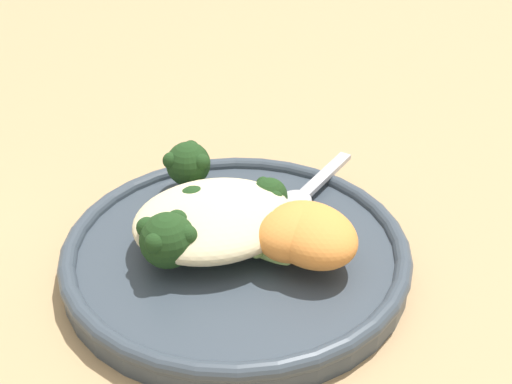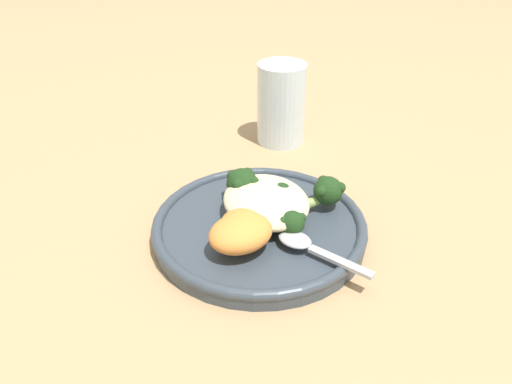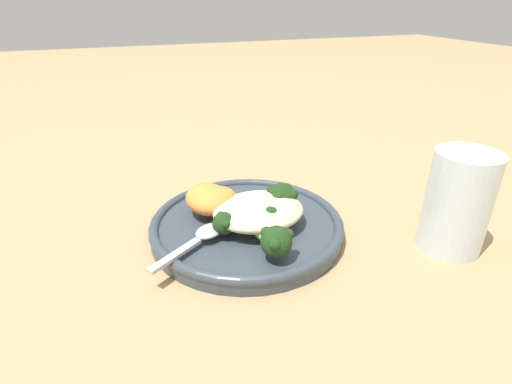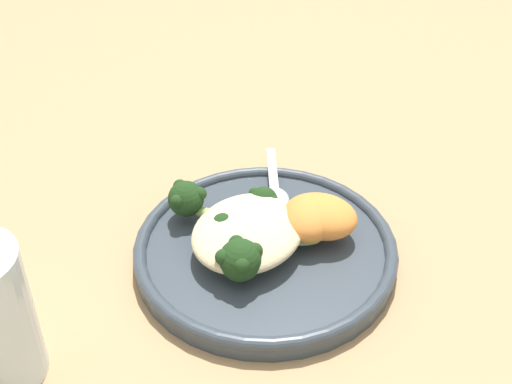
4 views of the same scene
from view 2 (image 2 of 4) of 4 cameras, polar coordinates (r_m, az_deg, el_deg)
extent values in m
plane|color=tan|center=(0.54, -0.12, -6.37)|extent=(4.00, 4.00, 0.00)
cylinder|color=#38424C|center=(0.55, 0.39, -4.28)|extent=(0.23, 0.23, 0.02)
torus|color=#38424C|center=(0.54, 0.39, -3.60)|extent=(0.23, 0.23, 0.01)
ellipsoid|color=beige|center=(0.54, 1.16, -1.04)|extent=(0.11, 0.09, 0.03)
ellipsoid|color=#8EB25B|center=(0.52, 0.58, -3.31)|extent=(0.05, 0.06, 0.02)
sphere|color=#1E3D19|center=(0.51, 4.16, -3.55)|extent=(0.03, 0.03, 0.03)
sphere|color=#1E3D19|center=(0.51, 5.22, -2.91)|extent=(0.01, 0.01, 0.01)
sphere|color=#1E3D19|center=(0.51, 3.12, -3.36)|extent=(0.01, 0.01, 0.01)
ellipsoid|color=#8EB25B|center=(0.54, 3.36, -2.02)|extent=(0.02, 0.11, 0.01)
sphere|color=#1E3D19|center=(0.56, 8.23, 0.12)|extent=(0.03, 0.03, 0.03)
sphere|color=#1E3D19|center=(0.56, 9.59, 0.49)|extent=(0.01, 0.01, 0.01)
sphere|color=#1E3D19|center=(0.57, 7.70, 1.27)|extent=(0.01, 0.01, 0.01)
sphere|color=#1E3D19|center=(0.55, 7.53, 0.09)|extent=(0.01, 0.01, 0.01)
ellipsoid|color=#8EB25B|center=(0.54, -0.17, -2.68)|extent=(0.05, 0.08, 0.01)
sphere|color=#1E3D19|center=(0.56, 2.91, -0.31)|extent=(0.03, 0.03, 0.03)
sphere|color=#1E3D19|center=(0.55, 4.03, 0.00)|extent=(0.01, 0.01, 0.01)
sphere|color=#1E3D19|center=(0.56, 2.52, 0.66)|extent=(0.01, 0.01, 0.01)
sphere|color=#1E3D19|center=(0.55, 2.23, -0.35)|extent=(0.01, 0.01, 0.01)
ellipsoid|color=#8EB25B|center=(0.54, -1.30, -2.15)|extent=(0.08, 0.04, 0.02)
sphere|color=#1E3D19|center=(0.57, -1.61, 0.95)|extent=(0.04, 0.04, 0.04)
sphere|color=#1E3D19|center=(0.56, -0.34, 1.17)|extent=(0.01, 0.01, 0.01)
sphere|color=#1E3D19|center=(0.57, -0.98, 2.14)|extent=(0.01, 0.01, 0.01)
sphere|color=#1E3D19|center=(0.57, -2.87, 1.80)|extent=(0.01, 0.01, 0.01)
sphere|color=#1E3D19|center=(0.55, -2.27, 0.82)|extent=(0.01, 0.01, 0.01)
ellipsoid|color=orange|center=(0.50, -1.33, -4.17)|extent=(0.07, 0.06, 0.03)
ellipsoid|color=orange|center=(0.49, -1.75, -4.72)|extent=(0.07, 0.08, 0.03)
cube|color=#B7B7BC|center=(0.49, 9.64, -7.87)|extent=(0.06, 0.05, 0.00)
ellipsoid|color=#B7B7BC|center=(0.51, 4.47, -5.42)|extent=(0.04, 0.04, 0.01)
cylinder|color=silver|center=(0.73, 2.90, 10.03)|extent=(0.07, 0.07, 0.12)
camera|label=1|loc=(0.59, -43.05, 21.61)|focal=50.00mm
camera|label=3|loc=(0.61, 45.63, 16.89)|focal=28.00mm
camera|label=4|loc=(0.83, -31.79, 35.84)|focal=50.00mm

